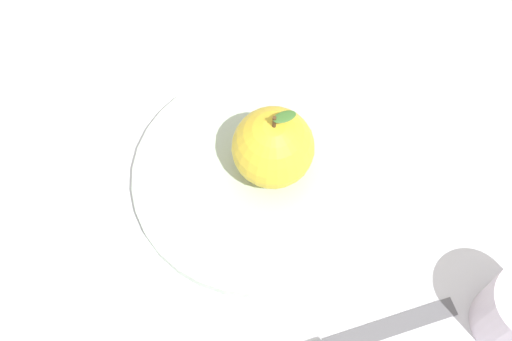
{
  "coord_description": "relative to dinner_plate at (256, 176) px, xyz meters",
  "views": [
    {
      "loc": [
        -0.12,
        -0.24,
        0.62
      ],
      "look_at": [
        -0.01,
        0.05,
        0.02
      ],
      "focal_mm": 46.07,
      "sensor_mm": 36.0,
      "label": 1
    }
  ],
  "objects": [
    {
      "name": "dinner_plate",
      "position": [
        0.0,
        0.0,
        0.0
      ],
      "size": [
        0.26,
        0.26,
        0.01
      ],
      "color": "#B2C6B2",
      "rests_on": "ground_plane"
    },
    {
      "name": "apple",
      "position": [
        0.02,
        0.0,
        0.05
      ],
      "size": [
        0.08,
        0.08,
        0.1
      ],
      "color": "gold",
      "rests_on": "dinner_plate"
    },
    {
      "name": "ground_plane",
      "position": [
        0.01,
        -0.05,
        -0.01
      ],
      "size": [
        2.4,
        2.4,
        0.0
      ],
      "primitive_type": "plane",
      "color": "silver"
    }
  ]
}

